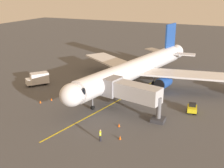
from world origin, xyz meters
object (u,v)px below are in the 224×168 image
airplane (136,69)px  box_truck_near_nose (38,79)px  ground_crew_marshaller (100,135)px  safety_cone_nose_right (51,99)px  jet_bridge (128,91)px  safety_cone_wing_port (40,102)px  tug_portside (192,108)px  safety_cone_wing_starboard (119,125)px  safety_cone_nose_left (120,138)px

airplane → box_truck_near_nose: 20.74m
ground_crew_marshaller → safety_cone_nose_right: ground_crew_marshaller is taller
jet_bridge → safety_cone_nose_right: 14.92m
airplane → safety_cone_nose_right: bearing=48.6°
safety_cone_wing_port → tug_portside: bearing=-164.1°
airplane → safety_cone_wing_port: (12.64, 14.93, -3.73)m
box_truck_near_nose → tug_portside: 31.84m
jet_bridge → airplane: bearing=-76.5°
safety_cone_wing_starboard → safety_cone_wing_port: bearing=-8.5°
airplane → box_truck_near_nose: (19.26, 7.23, -2.62)m
safety_cone_nose_left → safety_cone_wing_starboard: 3.62m
airplane → tug_portside: bearing=148.3°
safety_cone_wing_starboard → safety_cone_nose_right: bearing=-15.7°
safety_cone_nose_right → safety_cone_wing_starboard: bearing=164.3°
jet_bridge → safety_cone_nose_left: bearing=104.9°
safety_cone_nose_left → safety_cone_wing_starboard: size_ratio=1.00×
airplane → box_truck_near_nose: size_ratio=8.31×
safety_cone_nose_left → safety_cone_nose_right: same height
safety_cone_wing_port → safety_cone_wing_starboard: size_ratio=1.00×
airplane → safety_cone_nose_left: (-5.17, 20.65, -3.73)m
safety_cone_wing_port → safety_cone_wing_starboard: (-16.25, 2.44, 0.00)m
box_truck_near_nose → safety_cone_wing_port: size_ratio=8.76×
safety_cone_nose_left → safety_cone_wing_port: same height
airplane → tug_portside: (-12.57, 7.75, -3.30)m
box_truck_near_nose → ground_crew_marshaller: bearing=146.1°
safety_cone_wing_port → safety_cone_wing_starboard: bearing=171.5°
box_truck_near_nose → jet_bridge: bearing=167.5°
ground_crew_marshaller → safety_cone_wing_port: ground_crew_marshaller is taller
airplane → ground_crew_marshaller: (-2.96, 22.15, -3.12)m
ground_crew_marshaller → safety_cone_wing_port: bearing=-24.8°
airplane → ground_crew_marshaller: size_ratio=23.42×
ground_crew_marshaller → box_truck_near_nose: 26.77m
box_truck_near_nose → safety_cone_wing_port: 10.22m
tug_portside → safety_cone_wing_starboard: (8.95, 9.62, -0.43)m
ground_crew_marshaller → safety_cone_nose_right: size_ratio=3.11×
ground_crew_marshaller → safety_cone_wing_port: 17.20m
airplane → box_truck_near_nose: airplane is taller
airplane → safety_cone_wing_starboard: airplane is taller
safety_cone_nose_right → ground_crew_marshaller: bearing=148.1°
airplane → safety_cone_nose_right: 17.87m
tug_portside → safety_cone_wing_port: (25.20, 7.18, -0.43)m
jet_bridge → safety_cone_nose_right: bearing=3.8°
jet_bridge → box_truck_near_nose: 22.83m
jet_bridge → ground_crew_marshaller: bearing=90.3°
safety_cone_nose_left → safety_cone_wing_starboard: bearing=-64.6°
safety_cone_wing_port → box_truck_near_nose: bearing=-49.3°
safety_cone_nose_right → airplane: bearing=-131.4°
airplane → ground_crew_marshaller: airplane is taller
safety_cone_nose_right → tug_portside: bearing=-167.5°
airplane → safety_cone_wing_port: airplane is taller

